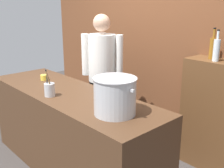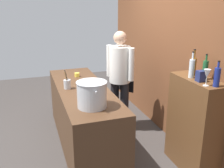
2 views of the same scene
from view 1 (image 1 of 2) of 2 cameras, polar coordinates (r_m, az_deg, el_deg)
ground_plane at (r=3.25m, az=-8.24°, el=-16.95°), size 8.00×8.00×0.00m
brick_back_panel at (r=3.68m, az=9.38°, el=11.93°), size 4.40×0.10×3.00m
prep_counter at (r=3.02m, az=-8.59°, el=-9.82°), size 2.28×0.70×0.90m
bar_cabinet at (r=3.16m, az=21.27°, el=-6.43°), size 0.76×0.32×1.22m
chef at (r=3.44m, az=-2.04°, el=2.80°), size 0.46×0.41×1.66m
stockpot_large at (r=2.23m, az=0.61°, el=-2.52°), size 0.42×0.36×0.31m
utensil_crock at (r=2.75m, az=-12.89°, el=-1.09°), size 0.10×0.10×0.28m
butter_jar at (r=3.35m, az=-14.00°, el=1.35°), size 0.08×0.08×0.06m
wine_bottle_clear at (r=2.95m, az=20.95°, el=6.73°), size 0.06×0.06×0.32m
wine_bottle_amber at (r=3.05m, az=20.28°, el=7.09°), size 0.07×0.07×0.32m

